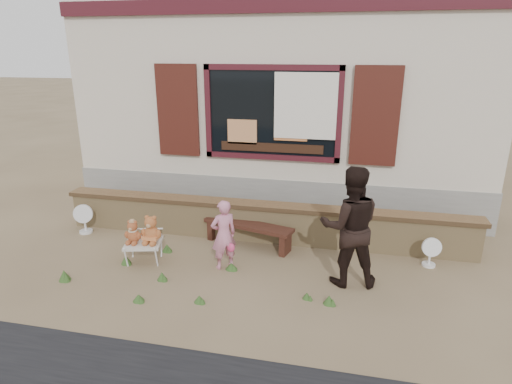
% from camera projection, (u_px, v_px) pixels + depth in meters
% --- Properties ---
extents(ground, '(80.00, 80.00, 0.00)m').
position_uv_depth(ground, '(248.00, 266.00, 6.52)').
color(ground, brown).
rests_on(ground, ground).
extents(shopfront, '(8.04, 5.13, 4.00)m').
position_uv_depth(shopfront, '(291.00, 101.00, 10.05)').
color(shopfront, '#BEB09A').
rests_on(shopfront, ground).
extents(brick_wall, '(7.10, 0.36, 0.67)m').
position_uv_depth(brick_wall, '(261.00, 221.00, 7.34)').
color(brick_wall, tan).
rests_on(brick_wall, ground).
extents(bench, '(1.58, 0.73, 0.40)m').
position_uv_depth(bench, '(248.00, 229.00, 7.13)').
color(bench, '#331912').
rests_on(bench, ground).
extents(folding_chair, '(0.63, 0.59, 0.33)m').
position_uv_depth(folding_chair, '(144.00, 244.00, 6.58)').
color(folding_chair, beige).
rests_on(folding_chair, ground).
extents(teddy_bear_left, '(0.32, 0.29, 0.37)m').
position_uv_depth(teddy_bear_left, '(133.00, 231.00, 6.51)').
color(teddy_bear_left, brown).
rests_on(teddy_bear_left, folding_chair).
extents(teddy_bear_right, '(0.39, 0.36, 0.45)m').
position_uv_depth(teddy_bear_right, '(151.00, 229.00, 6.50)').
color(teddy_bear_right, brown).
rests_on(teddy_bear_right, folding_chair).
extents(child, '(0.47, 0.44, 1.08)m').
position_uv_depth(child, '(224.00, 235.00, 6.32)').
color(child, pink).
rests_on(child, ground).
extents(adult, '(0.92, 0.77, 1.70)m').
position_uv_depth(adult, '(350.00, 227.00, 5.82)').
color(adult, black).
rests_on(adult, ground).
extents(fan_left, '(0.35, 0.23, 0.55)m').
position_uv_depth(fan_left, '(84.00, 218.00, 7.64)').
color(fan_left, silver).
rests_on(fan_left, ground).
extents(fan_right, '(0.30, 0.20, 0.47)m').
position_uv_depth(fan_right, '(430.00, 252.00, 6.46)').
color(fan_right, white).
rests_on(fan_right, ground).
extents(grass_tufts, '(3.89, 1.61, 0.16)m').
position_uv_depth(grass_tufts, '(173.00, 274.00, 6.16)').
color(grass_tufts, '#335522').
rests_on(grass_tufts, ground).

